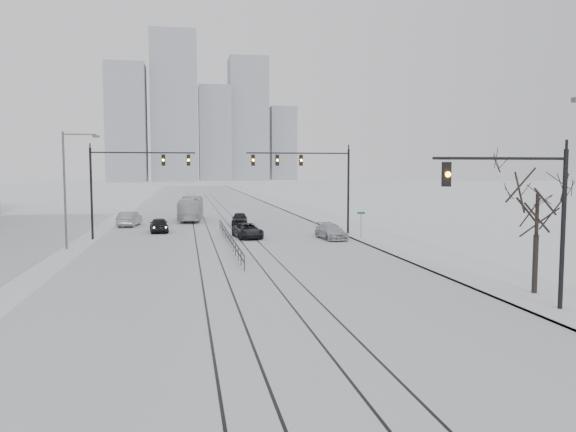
% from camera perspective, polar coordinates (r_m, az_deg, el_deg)
% --- Properties ---
extents(ground, '(500.00, 500.00, 0.00)m').
position_cam_1_polar(ground, '(16.81, 2.25, -16.72)').
color(ground, white).
rests_on(ground, ground).
extents(road, '(22.00, 260.00, 0.02)m').
position_cam_1_polar(road, '(75.58, -7.77, 0.09)').
color(road, silver).
rests_on(road, ground).
extents(sidewalk_east, '(5.00, 260.00, 0.16)m').
position_cam_1_polar(sidewalk_east, '(77.38, 2.26, 0.29)').
color(sidewalk_east, silver).
rests_on(sidewalk_east, ground).
extents(curb, '(0.10, 260.00, 0.12)m').
position_cam_1_polar(curb, '(76.88, 0.48, 0.25)').
color(curb, gray).
rests_on(curb, ground).
extents(tram_rails, '(5.30, 180.00, 0.01)m').
position_cam_1_polar(tram_rails, '(55.70, -6.81, -1.56)').
color(tram_rails, black).
rests_on(tram_rails, ground).
extents(skyline, '(96.00, 48.00, 72.00)m').
position_cam_1_polar(skyline, '(290.04, -8.83, 9.59)').
color(skyline, '#959BA3').
rests_on(skyline, ground).
extents(traffic_mast_near, '(6.10, 0.37, 7.00)m').
position_cam_1_polar(traffic_mast_near, '(25.63, 23.35, 0.82)').
color(traffic_mast_near, black).
rests_on(traffic_mast_near, ground).
extents(traffic_mast_ne, '(9.60, 0.37, 8.00)m').
position_cam_1_polar(traffic_mast_ne, '(51.57, 2.59, 4.35)').
color(traffic_mast_ne, black).
rests_on(traffic_mast_ne, ground).
extents(traffic_mast_nw, '(9.10, 0.37, 8.00)m').
position_cam_1_polar(traffic_mast_nw, '(51.50, -16.11, 3.96)').
color(traffic_mast_nw, black).
rests_on(traffic_mast_nw, ground).
extents(street_light_west, '(2.73, 0.25, 9.00)m').
position_cam_1_polar(street_light_west, '(46.10, -21.40, 3.29)').
color(street_light_west, '#595B60').
rests_on(street_light_west, ground).
extents(bare_tree, '(4.40, 4.40, 6.10)m').
position_cam_1_polar(bare_tree, '(29.47, 24.01, 1.12)').
color(bare_tree, black).
rests_on(bare_tree, ground).
extents(median_fence, '(0.06, 24.00, 1.00)m').
position_cam_1_polar(median_fence, '(45.73, -6.02, -2.31)').
color(median_fence, black).
rests_on(median_fence, ground).
extents(street_sign, '(0.70, 0.06, 2.40)m').
position_cam_1_polar(street_sign, '(49.86, 7.43, -0.48)').
color(street_sign, '#595B60').
rests_on(street_sign, ground).
extents(sedan_sb_inner, '(2.07, 4.38, 1.45)m').
position_cam_1_polar(sedan_sb_inner, '(56.02, -12.96, -0.89)').
color(sedan_sb_inner, black).
rests_on(sedan_sb_inner, ground).
extents(sedan_sb_outer, '(2.36, 5.00, 1.58)m').
position_cam_1_polar(sedan_sb_outer, '(62.68, -15.79, -0.29)').
color(sedan_sb_outer, '#939699').
rests_on(sedan_sb_outer, ground).
extents(sedan_nb_front, '(2.65, 4.89, 1.30)m').
position_cam_1_polar(sedan_nb_front, '(50.17, -4.13, -1.52)').
color(sedan_nb_front, black).
rests_on(sedan_nb_front, ground).
extents(sedan_nb_right, '(2.29, 4.75, 1.33)m').
position_cam_1_polar(sedan_nb_right, '(49.37, 4.39, -1.60)').
color(sedan_nb_right, '#B4B7BD').
rests_on(sedan_nb_right, ground).
extents(sedan_nb_far, '(2.18, 4.35, 1.42)m').
position_cam_1_polar(sedan_nb_far, '(61.55, -4.95, -0.30)').
color(sedan_nb_far, black).
rests_on(sedan_nb_far, ground).
extents(box_truck, '(3.18, 10.22, 2.80)m').
position_cam_1_polar(box_truck, '(68.03, -9.82, 0.72)').
color(box_truck, silver).
rests_on(box_truck, ground).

